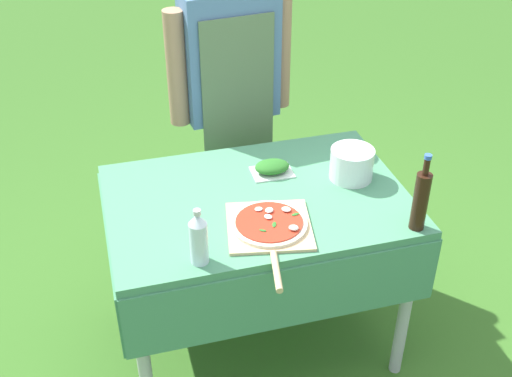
% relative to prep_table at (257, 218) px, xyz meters
% --- Properties ---
extents(ground_plane, '(12.00, 12.00, 0.00)m').
position_rel_prep_table_xyz_m(ground_plane, '(0.00, 0.00, -0.68)').
color(ground_plane, '#386B23').
extents(prep_table, '(1.20, 0.82, 0.79)m').
position_rel_prep_table_xyz_m(prep_table, '(0.00, 0.00, 0.00)').
color(prep_table, '#478960').
rests_on(prep_table, ground).
extents(person_cook, '(0.60, 0.24, 1.61)m').
position_rel_prep_table_xyz_m(person_cook, '(0.07, 0.69, 0.27)').
color(person_cook, '#70604C').
rests_on(person_cook, ground).
extents(pizza_on_peel, '(0.36, 0.53, 0.05)m').
position_rel_prep_table_xyz_m(pizza_on_peel, '(-0.01, -0.22, 0.12)').
color(pizza_on_peel, '#D1B27F').
rests_on(pizza_on_peel, prep_table).
extents(oil_bottle, '(0.06, 0.06, 0.31)m').
position_rel_prep_table_xyz_m(oil_bottle, '(0.51, -0.35, 0.23)').
color(oil_bottle, black).
rests_on(oil_bottle, prep_table).
extents(water_bottle, '(0.06, 0.06, 0.22)m').
position_rel_prep_table_xyz_m(water_bottle, '(-0.30, -0.33, 0.21)').
color(water_bottle, silver).
rests_on(water_bottle, prep_table).
extents(herb_container, '(0.17, 0.13, 0.05)m').
position_rel_prep_table_xyz_m(herb_container, '(0.11, 0.15, 0.13)').
color(herb_container, silver).
rests_on(herb_container, prep_table).
extents(mixing_tub, '(0.18, 0.18, 0.13)m').
position_rel_prep_table_xyz_m(mixing_tub, '(0.41, 0.03, 0.17)').
color(mixing_tub, silver).
rests_on(mixing_tub, prep_table).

